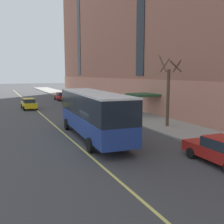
# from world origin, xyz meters

# --- Properties ---
(ground_plane) EXTENTS (260.00, 260.00, 0.00)m
(ground_plane) POSITION_xyz_m (0.00, 0.00, 0.00)
(ground_plane) COLOR #424244
(sidewalk) EXTENTS (5.19, 160.00, 0.15)m
(sidewalk) POSITION_xyz_m (8.84, 3.00, 0.07)
(sidewalk) COLOR #9E9B93
(sidewalk) RESTS_ON ground
(city_bus) EXTENTS (3.27, 11.93, 3.69)m
(city_bus) POSITION_xyz_m (0.46, 2.07, 2.13)
(city_bus) COLOR navy
(city_bus) RESTS_ON ground
(parked_car_red_0) EXTENTS (2.02, 4.74, 1.56)m
(parked_car_red_0) POSITION_xyz_m (5.05, -6.54, 0.78)
(parked_car_red_0) COLOR #B21E19
(parked_car_red_0) RESTS_ON ground
(parked_car_green_1) EXTENTS (1.92, 4.58, 1.56)m
(parked_car_green_1) POSITION_xyz_m (5.09, 26.56, 0.78)
(parked_car_green_1) COLOR #23603D
(parked_car_green_1) RESTS_ON ground
(parked_car_red_2) EXTENTS (2.02, 4.58, 1.56)m
(parked_car_red_2) POSITION_xyz_m (5.17, 33.19, 0.78)
(parked_car_red_2) COLOR #B21E19
(parked_car_red_2) RESTS_ON ground
(taxi_cab) EXTENTS (1.98, 4.69, 1.56)m
(taxi_cab) POSITION_xyz_m (-2.08, 22.41, 0.78)
(taxi_cab) COLOR yellow
(taxi_cab) RESTS_ON ground
(street_tree_mid_block) EXTENTS (1.82, 1.81, 6.66)m
(street_tree_mid_block) POSITION_xyz_m (8.47, 3.27, 3.48)
(street_tree_mid_block) COLOR brown
(street_tree_mid_block) RESTS_ON sidewalk
(fire_hydrant) EXTENTS (0.42, 0.24, 0.72)m
(fire_hydrant) POSITION_xyz_m (6.74, 23.49, 0.49)
(fire_hydrant) COLOR red
(fire_hydrant) RESTS_ON sidewalk
(lane_centerline) EXTENTS (0.16, 140.00, 0.01)m
(lane_centerline) POSITION_xyz_m (-1.24, 3.00, 0.00)
(lane_centerline) COLOR #E0D66B
(lane_centerline) RESTS_ON ground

